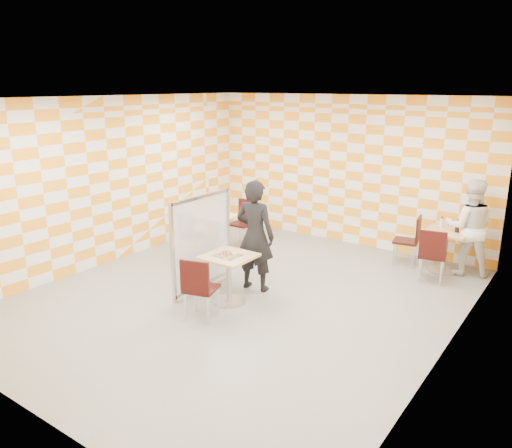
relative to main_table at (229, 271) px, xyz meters
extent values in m
plane|color=gray|center=(0.07, 0.27, -0.51)|extent=(7.00, 7.00, 0.00)
plane|color=white|center=(0.07, 0.27, 2.49)|extent=(7.00, 7.00, 0.00)
plane|color=white|center=(0.07, 3.77, 0.99)|extent=(6.00, 0.00, 6.00)
plane|color=white|center=(-2.93, 0.27, 0.99)|extent=(0.00, 7.00, 7.00)
plane|color=white|center=(3.07, 0.27, 0.99)|extent=(0.00, 7.00, 7.00)
cube|color=tan|center=(0.00, 0.00, 0.22)|extent=(0.70, 0.70, 0.04)
cylinder|color=#A5A5AA|center=(0.00, 0.00, -0.14)|extent=(0.08, 0.08, 0.70)
cylinder|color=#A5A5AA|center=(0.00, 0.00, -0.49)|extent=(0.50, 0.50, 0.03)
cube|color=tan|center=(2.28, 3.19, 0.22)|extent=(0.70, 0.70, 0.04)
cylinder|color=#A5A5AA|center=(2.28, 3.19, -0.14)|extent=(0.08, 0.08, 0.70)
cylinder|color=#A5A5AA|center=(2.28, 3.19, -0.49)|extent=(0.50, 0.50, 0.03)
cube|color=tan|center=(-1.62, 1.68, 0.22)|extent=(0.70, 0.70, 0.04)
cylinder|color=#A5A5AA|center=(-1.62, 1.68, -0.14)|extent=(0.08, 0.08, 0.70)
cylinder|color=#A5A5AA|center=(-1.62, 1.68, -0.49)|extent=(0.50, 0.50, 0.03)
cube|color=black|center=(0.02, -0.65, -0.06)|extent=(0.52, 0.52, 0.04)
cube|color=black|center=(0.08, -0.84, 0.19)|extent=(0.41, 0.16, 0.45)
cylinder|color=silver|center=(0.14, -0.44, -0.29)|extent=(0.03, 0.03, 0.43)
cylinder|color=silver|center=(-0.19, -0.53, -0.29)|extent=(0.03, 0.03, 0.43)
cylinder|color=silver|center=(0.24, -0.76, -0.29)|extent=(0.03, 0.03, 0.43)
cylinder|color=silver|center=(-0.09, -0.86, -0.29)|extent=(0.03, 0.03, 0.43)
cube|color=black|center=(2.23, 2.62, -0.06)|extent=(0.49, 0.49, 0.04)
cube|color=black|center=(2.27, 2.42, 0.19)|extent=(0.42, 0.12, 0.45)
cylinder|color=silver|center=(2.37, 2.82, -0.29)|extent=(0.03, 0.03, 0.43)
cylinder|color=silver|center=(2.03, 2.75, -0.29)|extent=(0.03, 0.03, 0.43)
cylinder|color=silver|center=(2.43, 2.48, -0.29)|extent=(0.03, 0.03, 0.43)
cylinder|color=silver|center=(2.10, 2.42, -0.29)|extent=(0.03, 0.03, 0.43)
cube|color=black|center=(1.61, 3.13, -0.06)|extent=(0.49, 0.49, 0.04)
cube|color=black|center=(1.80, 3.17, 0.19)|extent=(0.11, 0.42, 0.45)
cylinder|color=silver|center=(1.41, 3.27, -0.29)|extent=(0.03, 0.03, 0.43)
cylinder|color=silver|center=(1.47, 2.94, -0.29)|extent=(0.03, 0.03, 0.43)
cylinder|color=silver|center=(1.74, 3.33, -0.29)|extent=(0.03, 0.03, 0.43)
cylinder|color=silver|center=(1.80, 3.00, -0.29)|extent=(0.03, 0.03, 0.43)
cube|color=black|center=(-1.74, 1.13, -0.06)|extent=(0.43, 0.43, 0.04)
cube|color=black|center=(-1.74, 0.93, 0.19)|extent=(0.42, 0.05, 0.45)
cylinder|color=silver|center=(-1.57, 1.30, -0.29)|extent=(0.03, 0.03, 0.43)
cylinder|color=silver|center=(-1.91, 1.30, -0.29)|extent=(0.03, 0.03, 0.43)
cylinder|color=silver|center=(-1.57, 0.96, -0.29)|extent=(0.03, 0.03, 0.43)
cylinder|color=silver|center=(-1.91, 0.96, -0.29)|extent=(0.03, 0.03, 0.43)
cube|color=black|center=(-1.51, 2.34, -0.06)|extent=(0.43, 0.43, 0.04)
cube|color=black|center=(-1.51, 2.54, 0.19)|extent=(0.42, 0.05, 0.45)
cylinder|color=silver|center=(-1.68, 2.16, -0.29)|extent=(0.03, 0.03, 0.43)
cylinder|color=silver|center=(-1.34, 2.17, -0.29)|extent=(0.03, 0.03, 0.43)
cylinder|color=silver|center=(-1.68, 2.50, -0.29)|extent=(0.03, 0.03, 0.43)
cylinder|color=silver|center=(-1.34, 2.51, -0.29)|extent=(0.03, 0.03, 0.43)
cube|color=white|center=(-0.66, 0.16, 0.29)|extent=(0.02, 1.30, 1.40)
cube|color=#B2B2B7|center=(-0.66, 0.16, 1.01)|extent=(0.05, 1.30, 0.05)
cube|color=#B2B2B7|center=(-0.66, 0.16, -0.43)|extent=(0.05, 1.30, 0.05)
cube|color=#B2B2B7|center=(-0.66, -0.49, 0.29)|extent=(0.05, 0.05, 1.50)
cylinder|color=#B2B2B7|center=(-0.66, -0.49, -0.48)|extent=(0.08, 0.08, 0.05)
cube|color=#B2B2B7|center=(-0.66, 0.81, 0.29)|extent=(0.05, 0.05, 1.50)
cylinder|color=#B2B2B7|center=(-0.66, 0.81, -0.48)|extent=(0.08, 0.08, 0.05)
imported|color=black|center=(0.01, 0.66, 0.38)|extent=(0.70, 0.50, 1.78)
imported|color=white|center=(2.62, 3.32, 0.33)|extent=(0.97, 0.85, 1.67)
cube|color=silver|center=(0.00, -0.02, 0.24)|extent=(0.38, 0.34, 0.01)
cone|color=tan|center=(0.00, -0.02, 0.26)|extent=(0.40, 0.40, 0.02)
cone|color=#F2D88C|center=(0.00, 0.00, 0.27)|extent=(0.33, 0.33, 0.01)
cylinder|color=maroon|center=(-0.06, -0.12, 0.28)|extent=(0.04, 0.04, 0.01)
cylinder|color=maroon|center=(0.05, -0.11, 0.28)|extent=(0.04, 0.04, 0.01)
cylinder|color=maroon|center=(0.00, -0.04, 0.28)|extent=(0.04, 0.04, 0.01)
cylinder|color=maroon|center=(-0.05, 0.01, 0.28)|extent=(0.04, 0.04, 0.01)
cylinder|color=maroon|center=(0.06, -0.01, 0.28)|extent=(0.04, 0.04, 0.01)
torus|color=black|center=(0.05, -0.05, 0.28)|extent=(0.03, 0.03, 0.01)
torus|color=black|center=(-0.02, -0.08, 0.28)|extent=(0.03, 0.03, 0.01)
torus|color=black|center=(0.02, 0.02, 0.28)|extent=(0.03, 0.03, 0.01)
torus|color=black|center=(-0.07, -0.04, 0.28)|extent=(0.03, 0.03, 0.01)
cylinder|color=white|center=(2.14, 3.34, 0.32)|extent=(0.06, 0.06, 0.16)
cylinder|color=red|center=(2.14, 3.34, 0.42)|extent=(0.04, 0.04, 0.04)
cylinder|color=black|center=(2.44, 3.20, 0.34)|extent=(0.07, 0.07, 0.20)
cylinder|color=red|center=(2.44, 3.20, 0.46)|extent=(0.03, 0.03, 0.03)
camera|label=1|loc=(4.36, -5.45, 2.68)|focal=35.00mm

